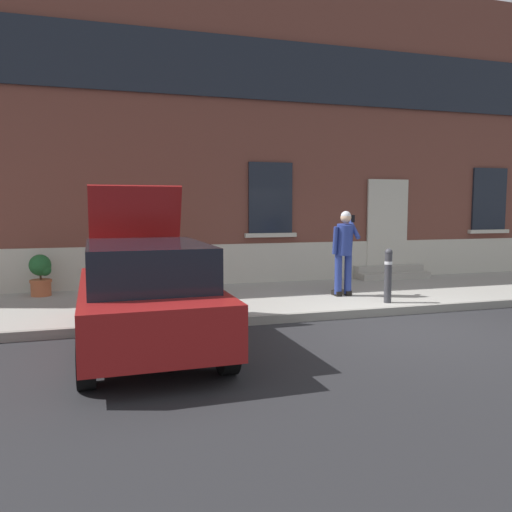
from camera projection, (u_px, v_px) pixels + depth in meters
The scene contains 10 objects.
ground_plane at pixel (403, 328), 8.32m from camera, with size 80.00×80.00×0.00m, color #232326.
sidewalk at pixel (330, 295), 10.98m from camera, with size 24.00×3.60×0.15m, color #99968E.
curb_edge at pixel (374, 312), 9.20m from camera, with size 24.00×0.12×0.15m, color gray.
building_facade at pixel (291, 139), 13.00m from camera, with size 24.00×1.52×7.50m.
entrance_stoop at pixel (390, 273), 13.11m from camera, with size 1.91×0.64×0.32m.
hatchback_car_red at pixel (146, 293), 7.03m from camera, with size 1.87×4.10×2.34m.
bollard_near_person at pixel (388, 274), 9.68m from camera, with size 0.15×0.15×1.04m.
person_on_phone at pixel (344, 248), 10.37m from camera, with size 0.51×0.48×1.75m.
planter_terracotta at pixel (41, 274), 10.44m from camera, with size 0.44×0.44×0.86m.
planter_cream at pixel (137, 270), 11.13m from camera, with size 0.44×0.44×0.86m.
Camera 1 is at (-4.65, -7.13, 1.99)m, focal length 35.57 mm.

